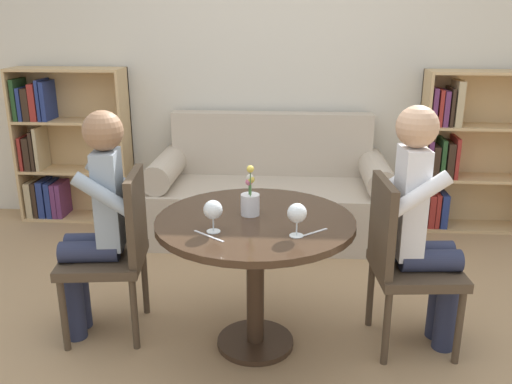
% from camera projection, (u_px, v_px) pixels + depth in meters
% --- Properties ---
extents(ground_plane, '(16.00, 16.00, 0.00)m').
position_uv_depth(ground_plane, '(255.00, 344.00, 2.86)').
color(ground_plane, tan).
extents(back_wall, '(5.20, 0.05, 2.70)m').
position_uv_depth(back_wall, '(273.00, 56.00, 4.32)').
color(back_wall, beige).
rests_on(back_wall, ground_plane).
extents(round_table, '(0.98, 0.98, 0.71)m').
position_uv_depth(round_table, '(255.00, 244.00, 2.68)').
color(round_table, '#382619').
rests_on(round_table, ground_plane).
extents(couch, '(1.82, 0.80, 0.92)m').
position_uv_depth(couch, '(270.00, 196.00, 4.24)').
color(couch, '#B7A893').
rests_on(couch, ground_plane).
extents(bookshelf_left, '(0.92, 0.28, 1.26)m').
position_uv_depth(bookshelf_left, '(61.00, 148.00, 4.52)').
color(bookshelf_left, tan).
rests_on(bookshelf_left, ground_plane).
extents(bookshelf_right, '(0.92, 0.28, 1.26)m').
position_uv_depth(bookshelf_right, '(463.00, 153.00, 4.29)').
color(bookshelf_right, tan).
rests_on(bookshelf_right, ground_plane).
extents(chair_left, '(0.47, 0.47, 0.90)m').
position_uv_depth(chair_left, '(116.00, 247.00, 2.84)').
color(chair_left, '#473828').
rests_on(chair_left, ground_plane).
extents(chair_right, '(0.46, 0.46, 0.90)m').
position_uv_depth(chair_right, '(403.00, 257.00, 2.72)').
color(chair_right, '#473828').
rests_on(chair_right, ground_plane).
extents(person_left, '(0.44, 0.37, 1.22)m').
position_uv_depth(person_left, '(96.00, 220.00, 2.79)').
color(person_left, '#282D47').
rests_on(person_left, ground_plane).
extents(person_right, '(0.44, 0.36, 1.26)m').
position_uv_depth(person_right, '(423.00, 225.00, 2.68)').
color(person_right, '#282D47').
rests_on(person_right, ground_plane).
extents(wine_glass_left, '(0.09, 0.09, 0.15)m').
position_uv_depth(wine_glass_left, '(213.00, 211.00, 2.45)').
color(wine_glass_left, white).
rests_on(wine_glass_left, round_table).
extents(wine_glass_right, '(0.09, 0.09, 0.15)m').
position_uv_depth(wine_glass_right, '(297.00, 214.00, 2.40)').
color(wine_glass_right, white).
rests_on(wine_glass_right, round_table).
extents(flower_vase, '(0.09, 0.09, 0.26)m').
position_uv_depth(flower_vase, '(250.00, 200.00, 2.67)').
color(flower_vase, silver).
rests_on(flower_vase, round_table).
extents(knife_left_setting, '(0.15, 0.13, 0.00)m').
position_uv_depth(knife_left_setting, '(312.00, 233.00, 2.46)').
color(knife_left_setting, silver).
rests_on(knife_left_setting, round_table).
extents(fork_left_setting, '(0.16, 0.13, 0.00)m').
position_uv_depth(fork_left_setting, '(209.00, 236.00, 2.43)').
color(fork_left_setting, silver).
rests_on(fork_left_setting, round_table).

